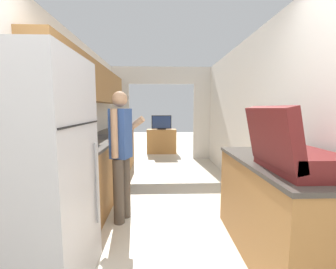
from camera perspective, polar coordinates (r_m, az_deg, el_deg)
name	(u,v)px	position (r m, az deg, el deg)	size (l,w,h in m)	color
wall_left	(75,103)	(3.57, -22.52, 7.32)	(0.38, 7.48, 2.50)	white
wall_right	(264,120)	(3.29, 23.19, 3.46)	(0.06, 7.48, 2.50)	white
wall_far_with_doorway	(162,106)	(6.14, -1.64, 7.14)	(3.05, 0.06, 2.50)	white
counter_left	(105,161)	(4.20, -15.65, -6.52)	(0.62, 3.73, 0.92)	#9E6B38
counter_right	(274,209)	(2.43, 25.39, -16.80)	(0.62, 1.52, 0.92)	#9E6B38
refrigerator	(36,177)	(1.97, -30.59, -9.29)	(0.74, 0.81, 1.79)	#B7B7BC
range_oven	(103,163)	(4.04, -16.09, -6.99)	(0.66, 0.74, 1.06)	black
person	(121,153)	(2.82, -11.82, -4.66)	(0.51, 0.45, 1.60)	#4C4238
suitcase	(290,152)	(1.95, 28.55, -3.94)	(0.54, 0.68, 0.50)	#5B1919
tv_cabinet	(161,141)	(7.04, -1.67, -1.70)	(0.91, 0.42, 0.75)	#9E6B38
television	(161,123)	(6.94, -1.68, 3.06)	(0.61, 0.16, 0.43)	black
knife	(112,132)	(4.57, -14.13, 0.55)	(0.14, 0.29, 0.02)	#B7B7BC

